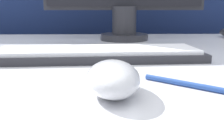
{
  "coord_description": "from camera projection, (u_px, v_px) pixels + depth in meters",
  "views": [
    {
      "loc": [
        0.01,
        -0.54,
        0.85
      ],
      "look_at": [
        0.02,
        -0.19,
        0.77
      ],
      "focal_mm": 42.0,
      "sensor_mm": 36.0,
      "label": 1
    }
  ],
  "objects": [
    {
      "name": "partition_panel",
      "position": [
        101.0,
        63.0,
        1.25
      ],
      "size": [
        5.0,
        0.03,
        1.19
      ],
      "color": "navy",
      "rests_on": "ground_plane"
    },
    {
      "name": "computer_mouse_near",
      "position": [
        113.0,
        78.0,
        0.33
      ],
      "size": [
        0.07,
        0.12,
        0.04
      ],
      "rotation": [
        0.0,
        0.0,
        0.01
      ],
      "color": "silver",
      "rests_on": "desk"
    },
    {
      "name": "keyboard",
      "position": [
        99.0,
        54.0,
        0.55
      ],
      "size": [
        0.45,
        0.15,
        0.02
      ],
      "rotation": [
        0.0,
        0.0,
        0.05
      ],
      "color": "#28282D",
      "rests_on": "desk"
    },
    {
      "name": "pen",
      "position": [
        188.0,
        84.0,
        0.36
      ],
      "size": [
        0.11,
        0.09,
        0.01
      ],
      "rotation": [
        0.0,
        0.0,
        -0.7
      ],
      "color": "#284C9E",
      "rests_on": "desk"
    }
  ]
}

